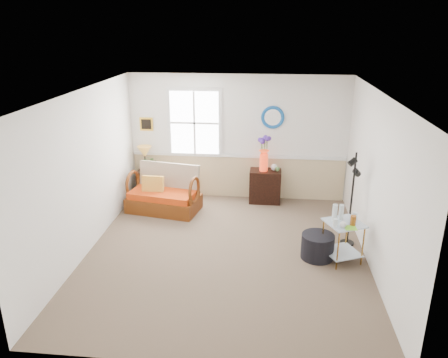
# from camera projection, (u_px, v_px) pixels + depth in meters

# --- Properties ---
(floor) EXTENTS (4.50, 5.00, 0.01)m
(floor) POSITION_uv_depth(u_px,v_px,m) (226.00, 253.00, 7.13)
(floor) COLOR #736051
(floor) RESTS_ON ground
(ceiling) EXTENTS (4.50, 5.00, 0.01)m
(ceiling) POSITION_uv_depth(u_px,v_px,m) (226.00, 93.00, 6.25)
(ceiling) COLOR white
(ceiling) RESTS_ON walls
(walls) EXTENTS (4.51, 5.01, 2.60)m
(walls) POSITION_uv_depth(u_px,v_px,m) (226.00, 178.00, 6.69)
(walls) COLOR white
(walls) RESTS_ON floor
(wainscot) EXTENTS (4.46, 0.02, 0.90)m
(wainscot) POSITION_uv_depth(u_px,v_px,m) (237.00, 177.00, 9.30)
(wainscot) COLOR tan
(wainscot) RESTS_ON walls
(chair_rail) EXTENTS (4.46, 0.04, 0.06)m
(chair_rail) POSITION_uv_depth(u_px,v_px,m) (238.00, 156.00, 9.13)
(chair_rail) COLOR white
(chair_rail) RESTS_ON walls
(window) EXTENTS (1.14, 0.06, 1.44)m
(window) POSITION_uv_depth(u_px,v_px,m) (194.00, 123.00, 8.99)
(window) COLOR white
(window) RESTS_ON walls
(picture) EXTENTS (0.28, 0.03, 0.28)m
(picture) POSITION_uv_depth(u_px,v_px,m) (146.00, 124.00, 9.12)
(picture) COLOR gold
(picture) RESTS_ON walls
(mirror) EXTENTS (0.47, 0.07, 0.47)m
(mirror) POSITION_uv_depth(u_px,v_px,m) (273.00, 117.00, 8.79)
(mirror) COLOR blue
(mirror) RESTS_ON walls
(loveseat) EXTENTS (1.49, 1.02, 0.90)m
(loveseat) POSITION_uv_depth(u_px,v_px,m) (163.00, 189.00, 8.61)
(loveseat) COLOR #6F3508
(loveseat) RESTS_ON floor
(throw_pillow) EXTENTS (0.43, 0.12, 0.43)m
(throw_pillow) POSITION_uv_depth(u_px,v_px,m) (153.00, 187.00, 8.59)
(throw_pillow) COLOR #CB630D
(throw_pillow) RESTS_ON loveseat
(lamp_stand) EXTENTS (0.34, 0.34, 0.58)m
(lamp_stand) POSITION_uv_depth(u_px,v_px,m) (146.00, 183.00, 9.38)
(lamp_stand) COLOR black
(lamp_stand) RESTS_ON floor
(table_lamp) EXTENTS (0.36, 0.36, 0.54)m
(table_lamp) POSITION_uv_depth(u_px,v_px,m) (145.00, 159.00, 9.19)
(table_lamp) COLOR #AF792F
(table_lamp) RESTS_ON lamp_stand
(potted_plant) EXTENTS (0.37, 0.40, 0.25)m
(potted_plant) POSITION_uv_depth(u_px,v_px,m) (151.00, 165.00, 9.25)
(potted_plant) COLOR #4A703A
(potted_plant) RESTS_ON lamp_stand
(cabinet) EXTENTS (0.64, 0.42, 0.69)m
(cabinet) POSITION_uv_depth(u_px,v_px,m) (265.00, 186.00, 9.07)
(cabinet) COLOR black
(cabinet) RESTS_ON floor
(flower_vase) EXTENTS (0.26, 0.26, 0.72)m
(flower_vase) POSITION_uv_depth(u_px,v_px,m) (264.00, 154.00, 8.83)
(flower_vase) COLOR red
(flower_vase) RESTS_ON cabinet
(side_table) EXTENTS (0.69, 0.69, 0.66)m
(side_table) POSITION_uv_depth(u_px,v_px,m) (342.00, 242.00, 6.81)
(side_table) COLOR #B37D2A
(side_table) RESTS_ON floor
(tabletop_items) EXTENTS (0.48, 0.48, 0.27)m
(tabletop_items) POSITION_uv_depth(u_px,v_px,m) (345.00, 216.00, 6.62)
(tabletop_items) COLOR silver
(tabletop_items) RESTS_ON side_table
(floor_lamp) EXTENTS (0.31, 0.31, 1.62)m
(floor_lamp) POSITION_uv_depth(u_px,v_px,m) (352.00, 200.00, 7.17)
(floor_lamp) COLOR black
(floor_lamp) RESTS_ON floor
(ottoman) EXTENTS (0.54, 0.54, 0.40)m
(ottoman) POSITION_uv_depth(u_px,v_px,m) (317.00, 246.00, 6.94)
(ottoman) COLOR black
(ottoman) RESTS_ON floor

